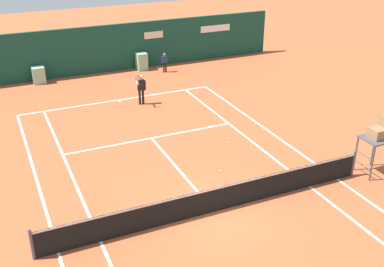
{
  "coord_description": "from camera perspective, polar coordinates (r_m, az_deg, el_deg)",
  "views": [
    {
      "loc": [
        -6.3,
        -12.07,
        9.35
      ],
      "look_at": [
        1.19,
        4.54,
        0.8
      ],
      "focal_mm": 44.22,
      "sensor_mm": 36.0,
      "label": 1
    }
  ],
  "objects": [
    {
      "name": "ground_plane",
      "position": [
        16.94,
        1.85,
        -8.36
      ],
      "size": [
        80.0,
        80.0,
        0.01
      ],
      "color": "#A8512D"
    },
    {
      "name": "tennis_net",
      "position": [
        16.23,
        2.77,
        -7.88
      ],
      "size": [
        12.1,
        0.1,
        1.07
      ],
      "color": "#4C4C51",
      "rests_on": "ground_plane"
    },
    {
      "name": "sponsor_back_wall",
      "position": [
        30.75,
        -11.81,
        9.72
      ],
      "size": [
        25.0,
        1.02,
        2.99
      ],
      "color": "#144233",
      "rests_on": "ground_plane"
    },
    {
      "name": "umpire_chair",
      "position": [
        19.39,
        21.36,
        -0.44
      ],
      "size": [
        1.0,
        1.0,
        2.32
      ],
      "rotation": [
        0.0,
        0.0,
        1.57
      ],
      "color": "#47474C",
      "rests_on": "ground_plane"
    },
    {
      "name": "player_on_baseline",
      "position": [
        25.22,
        -6.18,
        5.57
      ],
      "size": [
        0.7,
        0.66,
        1.82
      ],
      "rotation": [
        0.0,
        0.0,
        3.01
      ],
      "color": "black",
      "rests_on": "ground_plane"
    },
    {
      "name": "ball_kid_right_post",
      "position": [
        30.56,
        -3.31,
        8.69
      ],
      "size": [
        0.42,
        0.17,
        1.25
      ],
      "rotation": [
        0.0,
        0.0,
        3.12
      ],
      "color": "black",
      "rests_on": "ground_plane"
    },
    {
      "name": "tennis_ball_near_service_line",
      "position": [
        18.84,
        3.41,
        -4.54
      ],
      "size": [
        0.07,
        0.07,
        0.07
      ],
      "primitive_type": "sphere",
      "color": "#CCE033",
      "rests_on": "ground_plane"
    },
    {
      "name": "tennis_ball_mid_court",
      "position": [
        21.47,
        4.56,
        -0.66
      ],
      "size": [
        0.07,
        0.07,
        0.07
      ],
      "primitive_type": "sphere",
      "color": "#CCE033",
      "rests_on": "ground_plane"
    },
    {
      "name": "tennis_ball_by_sideline",
      "position": [
        26.65,
        -0.08,
        4.68
      ],
      "size": [
        0.07,
        0.07,
        0.07
      ],
      "primitive_type": "sphere",
      "color": "#CCE033",
      "rests_on": "ground_plane"
    }
  ]
}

